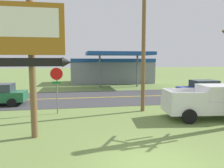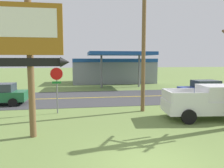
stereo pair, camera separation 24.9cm
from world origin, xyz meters
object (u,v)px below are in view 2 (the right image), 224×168
object	(u,v)px
utility_pole	(144,36)
gas_station	(113,70)
stop_sign	(57,82)
motel_sign	(30,44)
car_blue_near_lane	(204,89)
pickup_white_parked_on_lawn	(210,102)

from	to	relation	value
utility_pole	gas_station	size ratio (longest dim) A/B	0.77
utility_pole	gas_station	world-z (taller)	utility_pole
stop_sign	utility_pole	bearing A→B (deg)	-2.55
motel_sign	car_blue_near_lane	distance (m)	15.33
stop_sign	car_blue_near_lane	distance (m)	12.79
motel_sign	gas_station	distance (m)	23.65
stop_sign	pickup_white_parked_on_lawn	size ratio (longest dim) A/B	0.55
gas_station	utility_pole	bearing A→B (deg)	-93.09
utility_pole	car_blue_near_lane	distance (m)	8.66
motel_sign	stop_sign	world-z (taller)	motel_sign
motel_sign	pickup_white_parked_on_lawn	bearing A→B (deg)	9.78
motel_sign	utility_pole	distance (m)	7.45
utility_pole	car_blue_near_lane	size ratio (longest dim) A/B	2.21
stop_sign	car_blue_near_lane	world-z (taller)	stop_sign
utility_pole	car_blue_near_lane	bearing A→B (deg)	28.17
stop_sign	utility_pole	world-z (taller)	utility_pole
gas_station	pickup_white_parked_on_lawn	size ratio (longest dim) A/B	2.23
utility_pole	gas_station	bearing A→B (deg)	86.91
motel_sign	car_blue_near_lane	xyz separation A→B (m)	(12.89, 7.63, -3.27)
pickup_white_parked_on_lawn	car_blue_near_lane	size ratio (longest dim) A/B	1.28
stop_sign	car_blue_near_lane	xyz separation A→B (m)	(12.29, 3.34, -1.20)
motel_sign	utility_pole	bearing A→B (deg)	33.15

